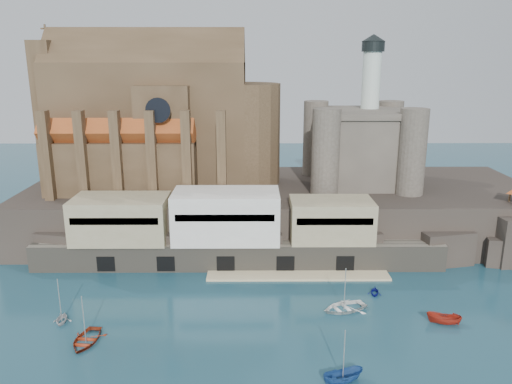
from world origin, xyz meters
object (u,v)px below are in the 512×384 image
object	(u,v)px
castle_keep	(360,143)
boat_2	(343,381)
boat_0	(86,342)
church	(159,124)

from	to	relation	value
castle_keep	boat_2	distance (m)	55.20
castle_keep	boat_0	bearing A→B (deg)	-135.03
church	boat_2	size ratio (longest dim) A/B	9.96
castle_keep	boat_2	world-z (taller)	castle_keep
castle_keep	boat_2	bearing A→B (deg)	-102.75
church	castle_keep	size ratio (longest dim) A/B	1.60
church	boat_2	world-z (taller)	church
church	boat_0	xyz separation A→B (m)	(-2.50, -43.44, -22.13)
castle_keep	boat_0	xyz separation A→B (m)	(-42.71, -42.66, -18.31)
boat_2	boat_0	bearing A→B (deg)	60.46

